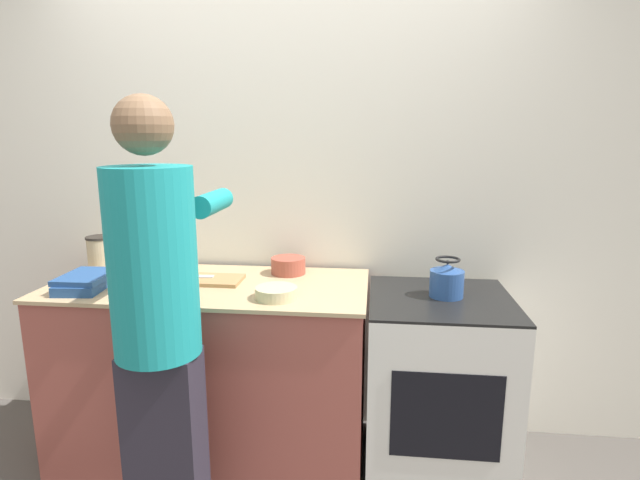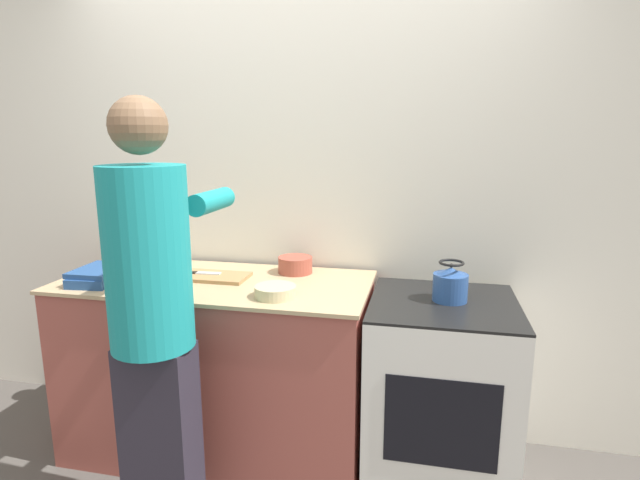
% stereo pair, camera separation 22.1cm
% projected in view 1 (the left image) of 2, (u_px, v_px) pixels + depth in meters
% --- Properties ---
extents(wall_back, '(8.00, 0.05, 2.60)m').
position_uv_depth(wall_back, '(291.00, 197.00, 2.70)').
color(wall_back, silver).
rests_on(wall_back, ground_plane).
extents(counter, '(1.53, 0.70, 0.92)m').
position_uv_depth(counter, '(214.00, 371.00, 2.52)').
color(counter, '#9E4C42').
rests_on(counter, ground_plane).
extents(oven, '(0.65, 0.65, 0.90)m').
position_uv_depth(oven, '(436.00, 387.00, 2.39)').
color(oven, silver).
rests_on(oven, ground_plane).
extents(person, '(0.36, 0.60, 1.77)m').
position_uv_depth(person, '(158.00, 317.00, 1.85)').
color(person, '#282530').
rests_on(person, ground_plane).
extents(cutting_board, '(0.39, 0.19, 0.02)m').
position_uv_depth(cutting_board, '(203.00, 280.00, 2.46)').
color(cutting_board, '#A87A4C').
rests_on(cutting_board, counter).
extents(knife, '(0.20, 0.05, 0.01)m').
position_uv_depth(knife, '(192.00, 276.00, 2.47)').
color(knife, silver).
rests_on(knife, cutting_board).
extents(kettle, '(0.16, 0.16, 0.18)m').
position_uv_depth(kettle, '(447.00, 280.00, 2.30)').
color(kettle, '#284C8C').
rests_on(kettle, oven).
extents(bowl_prep, '(0.18, 0.18, 0.08)m').
position_uv_depth(bowl_prep, '(288.00, 266.00, 2.59)').
color(bowl_prep, '#9E4738').
rests_on(bowl_prep, counter).
extents(bowl_mixing, '(0.19, 0.19, 0.05)m').
position_uv_depth(bowl_mixing, '(276.00, 293.00, 2.20)').
color(bowl_mixing, '#C6B789').
rests_on(bowl_mixing, counter).
extents(canister_jar, '(0.14, 0.14, 0.18)m').
position_uv_depth(canister_jar, '(101.00, 253.00, 2.66)').
color(canister_jar, tan).
rests_on(canister_jar, counter).
extents(book_stack, '(0.22, 0.29, 0.07)m').
position_uv_depth(book_stack, '(85.00, 282.00, 2.33)').
color(book_stack, navy).
rests_on(book_stack, counter).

